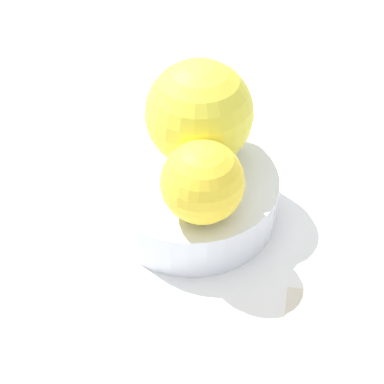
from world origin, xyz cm
name	(u,v)px	position (x,y,z in cm)	size (l,w,h in cm)	color
ground_plane	(192,220)	(0.00, 0.00, -1.00)	(110.00, 110.00, 2.00)	white
fruit_bowl	(192,196)	(0.00, 0.00, 1.86)	(14.04, 14.04, 3.92)	silver
orange_in_bowl_0	(202,182)	(2.70, 2.89, 7.00)	(6.15, 6.15, 6.15)	yellow
orange_in_bowl_1	(199,114)	(-2.55, -1.16, 8.23)	(8.63, 8.63, 8.63)	yellow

